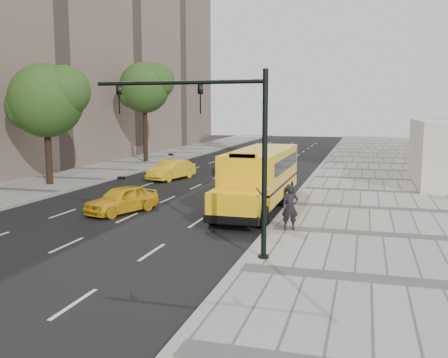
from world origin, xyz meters
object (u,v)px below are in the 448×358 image
(tree_b, at_px, (47,100))
(school_bus, at_px, (261,173))
(taxi_far, at_px, (171,170))
(traffic_signal, at_px, (223,140))
(tree_c, at_px, (145,87))
(pedestrian, at_px, (290,207))
(taxi_near, at_px, (122,199))

(tree_b, distance_m, school_bus, 15.70)
(taxi_far, bearing_deg, traffic_signal, -48.81)
(tree_c, height_order, school_bus, tree_c)
(pedestrian, bearing_deg, taxi_far, 108.85)
(taxi_near, relative_size, pedestrian, 2.10)
(tree_b, relative_size, tree_c, 0.85)
(taxi_near, distance_m, traffic_signal, 9.81)
(tree_c, bearing_deg, traffic_signal, -60.68)
(school_bus, xyz_separation_m, taxi_near, (-6.26, -3.64, -1.09))
(taxi_near, bearing_deg, traffic_signal, -19.87)
(tree_b, height_order, taxi_near, tree_b)
(tree_b, height_order, pedestrian, tree_b)
(traffic_signal, bearing_deg, taxi_near, 139.16)
(tree_c, relative_size, traffic_signal, 1.49)
(taxi_near, height_order, pedestrian, pedestrian)
(tree_c, height_order, taxi_near, tree_c)
(taxi_far, bearing_deg, tree_c, 137.42)
(tree_b, relative_size, taxi_near, 2.03)
(taxi_far, bearing_deg, school_bus, -29.98)
(school_bus, bearing_deg, taxi_far, 135.81)
(tree_c, distance_m, traffic_signal, 32.01)
(traffic_signal, bearing_deg, taxi_far, 116.98)
(school_bus, relative_size, taxi_far, 2.67)
(taxi_near, bearing_deg, tree_c, 132.64)
(tree_c, relative_size, taxi_near, 2.39)
(tree_b, bearing_deg, taxi_near, -37.17)
(taxi_near, height_order, taxi_far, taxi_far)
(school_bus, relative_size, traffic_signal, 1.81)
(taxi_near, bearing_deg, pedestrian, 9.18)
(tree_b, relative_size, taxi_far, 1.87)
(school_bus, height_order, pedestrian, school_bus)
(tree_b, height_order, tree_c, tree_c)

